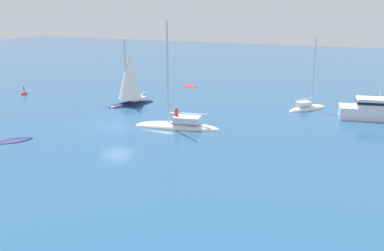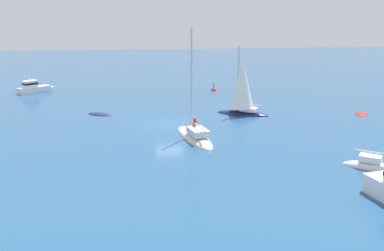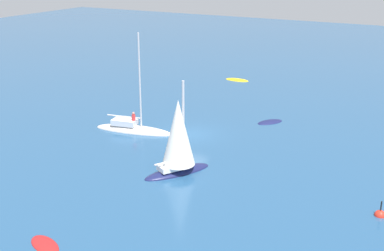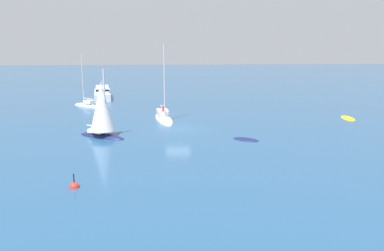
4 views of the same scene
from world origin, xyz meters
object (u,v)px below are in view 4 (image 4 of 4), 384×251
at_px(yacht_1, 164,118).
at_px(tender, 246,140).
at_px(motor_cruiser, 102,93).
at_px(channel_buoy, 74,187).
at_px(dinghy, 348,118).
at_px(sloop, 102,112).
at_px(yacht, 86,106).

distance_m(yacht_1, tender, 12.60).
xyz_separation_m(motor_cruiser, channel_buoy, (4.08, -37.27, -0.79)).
distance_m(yacht_1, motor_cruiser, 18.29).
relative_size(dinghy, tender, 1.05).
height_order(sloop, channel_buoy, sloop).
distance_m(yacht, channel_buoy, 31.00).
relative_size(yacht, yacht_1, 0.81).
bearing_deg(motor_cruiser, channel_buoy, 176.92).
bearing_deg(dinghy, tender, 124.80).
bearing_deg(tender, dinghy, -112.14).
relative_size(sloop, channel_buoy, 5.41).
bearing_deg(tender, motor_cruiser, -21.80).
bearing_deg(yacht, motor_cruiser, -60.95).
height_order(tender, channel_buoy, channel_buoy).
distance_m(dinghy, tender, 16.50).
height_order(dinghy, yacht_1, yacht_1).
bearing_deg(tender, sloop, 26.20).
height_order(motor_cruiser, channel_buoy, motor_cruiser).
relative_size(yacht_1, channel_buoy, 7.06).
xyz_separation_m(dinghy, channel_buoy, (-27.13, -21.38, 0.01)).
relative_size(tender, channel_buoy, 2.19).
relative_size(yacht_1, motor_cruiser, 1.06).
distance_m(dinghy, yacht_1, 21.64).
bearing_deg(tender, yacht_1, -16.99).
height_order(yacht_1, motor_cruiser, yacht_1).
bearing_deg(motor_cruiser, yacht, 161.42).
bearing_deg(yacht, tender, 173.56).
bearing_deg(dinghy, channel_buoy, 128.45).
relative_size(yacht, channel_buoy, 5.74).
distance_m(yacht_1, channel_buoy, 22.39).
bearing_deg(channel_buoy, dinghy, 38.24).
bearing_deg(yacht_1, motor_cruiser, -158.77).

